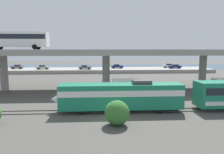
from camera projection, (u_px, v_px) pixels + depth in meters
The scene contains 17 objects.
ground_plane at pixel (112, 121), 24.54m from camera, with size 260.00×260.00×0.00m, color #4C4944.
rail_strip_near at pixel (111, 112), 27.76m from camera, with size 110.00×0.12×0.12m, color #59544C.
rail_strip_far at pixel (110, 109), 29.22m from camera, with size 110.00×0.12×0.12m, color #59544C.
train_locomotive at pixel (115, 95), 28.26m from camera, with size 17.23×3.04×4.18m.
highway_overpass at pixel (106, 54), 43.40m from camera, with size 96.00×10.26×8.19m.
transit_bus_on_overpass at pixel (17, 39), 41.65m from camera, with size 12.00×2.68×3.40m.
service_truck_west at pixel (121, 87), 37.19m from camera, with size 6.80×2.46×3.04m.
service_truck_east at pixel (221, 86), 38.29m from camera, with size 6.80×2.46×3.04m.
pier_parking_lot at pixel (103, 70), 78.91m from camera, with size 79.12×12.77×1.24m, color gray.
parked_car_0 at pixel (43, 67), 75.70m from camera, with size 4.45×1.85×1.50m.
parked_car_1 at pixel (117, 66), 79.66m from camera, with size 4.43×1.94×1.50m.
parked_car_2 at pixel (85, 67), 75.43m from camera, with size 4.35×1.96×1.50m.
parked_car_3 at pixel (175, 66), 79.03m from camera, with size 4.50×1.85×1.50m.
parked_car_4 at pixel (168, 66), 82.58m from camera, with size 4.26×1.91×1.50m.
parked_car_5 at pixel (17, 67), 77.61m from camera, with size 4.17×1.93×1.50m.
harbor_water at pixel (102, 67), 101.76m from camera, with size 140.00×36.00×0.01m, color #2D5170.
shrub_right at pixel (117, 113), 23.18m from camera, with size 2.73×2.73×2.73m, color #30682C.
Camera 1 is at (-1.46, -23.64, 8.18)m, focal length 34.30 mm.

